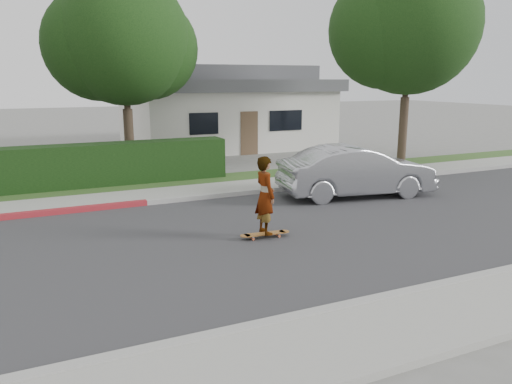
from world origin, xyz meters
The scene contains 13 objects.
ground centered at (0.00, 0.00, 0.00)m, with size 120.00×120.00×0.00m, color slate.
road centered at (0.00, 0.00, 0.01)m, with size 60.00×8.00×0.01m, color #2D2D30.
curb_near centered at (0.00, -4.10, 0.07)m, with size 60.00×0.20×0.15m, color #9E9E99.
sidewalk_near centered at (0.00, -5.00, 0.06)m, with size 60.00×1.60×0.12m, color gray.
curb_far centered at (0.00, 4.10, 0.07)m, with size 60.00×0.20×0.15m, color #9E9E99.
sidewalk_far centered at (0.00, 5.00, 0.06)m, with size 60.00×1.60×0.12m, color gray.
planting_strip centered at (0.00, 6.60, 0.05)m, with size 60.00×1.60×0.10m, color #2D4C1E.
tree_center centered at (1.49, 9.19, 4.90)m, with size 5.66×4.84×7.44m.
tree_right centered at (12.49, 6.69, 5.63)m, with size 6.32×5.60×8.56m.
house centered at (8.00, 16.00, 2.10)m, with size 10.60×8.60×4.30m.
skateboard centered at (2.81, -0.17, 0.10)m, with size 1.21×0.34×0.11m.
skateboarder centered at (2.81, -0.17, 1.03)m, with size 0.66×0.43×1.81m, color white.
car_silver centered at (7.26, 2.49, 0.80)m, with size 1.69×4.83×1.59m, color #A3A4AA.
Camera 1 is at (-2.01, -10.13, 3.61)m, focal length 35.00 mm.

